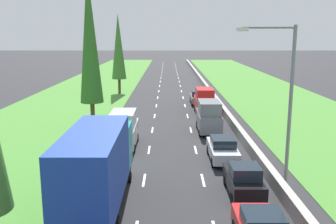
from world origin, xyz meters
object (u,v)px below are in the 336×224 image
object	(u,v)px
grey_sedan_right_lane	(197,97)
poplar_tree_third	(118,47)
silver_sedan_right_lane	(222,149)
poplar_tree_second	(89,37)
silver_van_left_lane	(123,129)
red_van_right_lane	(204,101)
blue_box_truck_left_lane	(97,167)
street_light_mast	(284,95)
black_hatchback_right_lane	(243,180)
grey_van_right_lane	(208,117)

from	to	relation	value
grey_sedan_right_lane	poplar_tree_third	world-z (taller)	poplar_tree_third
silver_sedan_right_lane	poplar_tree_second	distance (m)	16.84
grey_sedan_right_lane	poplar_tree_second	size ratio (longest dim) A/B	0.31
silver_van_left_lane	red_van_right_lane	bearing A→B (deg)	59.44
blue_box_truck_left_lane	silver_van_left_lane	bearing A→B (deg)	89.99
red_van_right_lane	silver_van_left_lane	bearing A→B (deg)	-120.56
silver_sedan_right_lane	blue_box_truck_left_lane	size ratio (longest dim) A/B	0.48
red_van_right_lane	poplar_tree_third	xyz separation A→B (m)	(-11.06, 14.33, 5.37)
blue_box_truck_left_lane	street_light_mast	xyz separation A→B (m)	(9.78, 3.01, 3.05)
black_hatchback_right_lane	silver_van_left_lane	bearing A→B (deg)	130.26
grey_sedan_right_lane	black_hatchback_right_lane	bearing A→B (deg)	-89.27
black_hatchback_right_lane	poplar_tree_third	size ratio (longest dim) A/B	0.34
black_hatchback_right_lane	silver_van_left_lane	size ratio (longest dim) A/B	0.80
blue_box_truck_left_lane	grey_van_right_lane	bearing A→B (deg)	65.11
grey_van_right_lane	red_van_right_lane	xyz separation A→B (m)	(0.35, 7.93, 0.00)
grey_sedan_right_lane	poplar_tree_second	bearing A→B (deg)	-134.14
silver_sedan_right_lane	grey_sedan_right_lane	distance (m)	21.64
silver_sedan_right_lane	poplar_tree_second	world-z (taller)	poplar_tree_second
poplar_tree_second	street_light_mast	world-z (taller)	poplar_tree_second
silver_sedan_right_lane	blue_box_truck_left_lane	bearing A→B (deg)	-133.82
poplar_tree_second	street_light_mast	size ratio (longest dim) A/B	1.61
blue_box_truck_left_lane	red_van_right_lane	world-z (taller)	blue_box_truck_left_lane
grey_van_right_lane	grey_sedan_right_lane	distance (m)	14.03
black_hatchback_right_lane	poplar_tree_third	xyz separation A→B (m)	(-11.19, 35.58, 5.93)
red_van_right_lane	street_light_mast	bearing A→B (deg)	-83.05
silver_van_left_lane	poplar_tree_second	size ratio (longest dim) A/B	0.34
blue_box_truck_left_lane	silver_van_left_lane	world-z (taller)	blue_box_truck_left_lane
silver_van_left_lane	poplar_tree_second	xyz separation A→B (m)	(-3.81, 7.26, 6.89)
black_hatchback_right_lane	blue_box_truck_left_lane	distance (m)	7.79
grey_van_right_lane	poplar_tree_second	bearing A→B (deg)	165.68
blue_box_truck_left_lane	poplar_tree_third	bearing A→B (deg)	95.69
grey_van_right_lane	street_light_mast	distance (m)	12.96
silver_sedan_right_lane	street_light_mast	bearing A→B (deg)	-59.19
black_hatchback_right_lane	grey_van_right_lane	xyz separation A→B (m)	(-0.48, 13.32, 0.56)
silver_sedan_right_lane	blue_box_truck_left_lane	distance (m)	10.40
grey_van_right_lane	poplar_tree_second	distance (m)	13.10
blue_box_truck_left_lane	poplar_tree_second	world-z (taller)	poplar_tree_second
silver_sedan_right_lane	poplar_tree_second	xyz separation A→B (m)	(-10.94, 10.39, 7.48)
street_light_mast	silver_van_left_lane	bearing A→B (deg)	142.30
black_hatchback_right_lane	red_van_right_lane	bearing A→B (deg)	90.34
blue_box_truck_left_lane	red_van_right_lane	size ratio (longest dim) A/B	1.92
grey_van_right_lane	silver_van_left_lane	size ratio (longest dim) A/B	1.00
grey_van_right_lane	street_light_mast	size ratio (longest dim) A/B	0.54
black_hatchback_right_lane	grey_sedan_right_lane	size ratio (longest dim) A/B	0.87
red_van_right_lane	blue_box_truck_left_lane	bearing A→B (deg)	-107.71
black_hatchback_right_lane	street_light_mast	world-z (taller)	street_light_mast
blue_box_truck_left_lane	grey_sedan_right_lane	xyz separation A→B (m)	(7.12, 29.08, -1.37)
grey_sedan_right_lane	red_van_right_lane	bearing A→B (deg)	-87.88
blue_box_truck_left_lane	grey_sedan_right_lane	distance (m)	29.97
grey_van_right_lane	grey_sedan_right_lane	world-z (taller)	grey_van_right_lane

